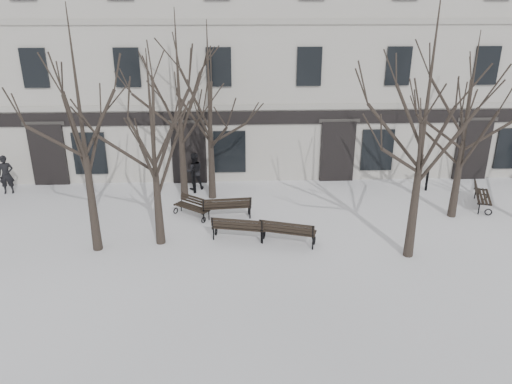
{
  "coord_description": "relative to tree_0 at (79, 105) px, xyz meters",
  "views": [
    {
      "loc": [
        -1.25,
        -14.51,
        8.44
      ],
      "look_at": [
        -0.56,
        3.0,
        1.42
      ],
      "focal_mm": 35.0,
      "sensor_mm": 36.0,
      "label": 1
    }
  ],
  "objects": [
    {
      "name": "bollard_a",
      "position": [
        3.04,
        5.2,
        -4.5
      ],
      "size": [
        0.15,
        0.15,
        1.17
      ],
      "color": "black",
      "rests_on": "ground"
    },
    {
      "name": "ground",
      "position": [
        6.22,
        -1.34,
        -5.13
      ],
      "size": [
        100.0,
        100.0,
        0.0
      ],
      "primitive_type": "plane",
      "color": "white",
      "rests_on": "ground"
    },
    {
      "name": "bench_4",
      "position": [
        4.52,
        2.4,
        -4.59
      ],
      "size": [
        2.0,
        0.89,
        0.98
      ],
      "rotation": [
        0.0,
        0.0,
        3.24
      ],
      "color": "black",
      "rests_on": "ground"
    },
    {
      "name": "tree_6",
      "position": [
        13.64,
        2.28,
        -0.61
      ],
      "size": [
        5.06,
        5.06,
        7.23
      ],
      "color": "black",
      "rests_on": "ground"
    },
    {
      "name": "tree_1",
      "position": [
        2.16,
        0.4,
        -0.86
      ],
      "size": [
        4.78,
        4.78,
        6.83
      ],
      "color": "black",
      "rests_on": "ground"
    },
    {
      "name": "tree_2",
      "position": [
        10.82,
        -0.89,
        0.3
      ],
      "size": [
        6.08,
        6.08,
        8.68
      ],
      "color": "black",
      "rests_on": "ground"
    },
    {
      "name": "tree_5",
      "position": [
        3.86,
        4.65,
        -0.45
      ],
      "size": [
        5.24,
        5.24,
        7.49
      ],
      "color": "black",
      "rests_on": "ground"
    },
    {
      "name": "pedestrian_b",
      "position": [
        2.99,
        5.71,
        -5.13
      ],
      "size": [
        0.97,
        0.82,
        1.73
      ],
      "primitive_type": "imported",
      "rotation": [
        0.0,
        0.0,
        3.36
      ],
      "color": "black",
      "rests_on": "ground"
    },
    {
      "name": "building",
      "position": [
        6.22,
        11.62,
        0.39
      ],
      "size": [
        40.4,
        10.2,
        11.4
      ],
      "color": "#B6B1A8",
      "rests_on": "ground"
    },
    {
      "name": "pedestrian_a",
      "position": [
        -5.37,
        5.54,
        -5.13
      ],
      "size": [
        0.72,
        0.56,
        1.76
      ],
      "primitive_type": "imported",
      "rotation": [
        0.0,
        0.0,
        0.24
      ],
      "color": "black",
      "rests_on": "ground"
    },
    {
      "name": "bollard_b",
      "position": [
        13.61,
        5.12,
        -4.57
      ],
      "size": [
        0.13,
        0.13,
        1.05
      ],
      "color": "black",
      "rests_on": "ground"
    },
    {
      "name": "tree_0",
      "position": [
        0.0,
        0.0,
        0.0
      ],
      "size": [
        5.74,
        5.74,
        8.2
      ],
      "color": "black",
      "rests_on": "ground"
    },
    {
      "name": "bench_5",
      "position": [
        15.22,
        3.18,
        -4.62
      ],
      "size": [
        1.25,
        1.94,
        0.93
      ],
      "rotation": [
        0.0,
        0.0,
        1.22
      ],
      "color": "black",
      "rests_on": "ground"
    },
    {
      "name": "bench_3",
      "position": [
        3.15,
        2.66,
        -4.69
      ],
      "size": [
        1.6,
        1.43,
        0.81
      ],
      "rotation": [
        0.0,
        0.0,
        -0.67
      ],
      "color": "black",
      "rests_on": "ground"
    },
    {
      "name": "tree_4",
      "position": [
        2.63,
        4.67,
        -0.17
      ],
      "size": [
        5.55,
        5.55,
        7.93
      ],
      "color": "black",
      "rests_on": "ground"
    },
    {
      "name": "bench_2",
      "position": [
        6.73,
        0.08,
        -4.59
      ],
      "size": [
        2.08,
        1.27,
        1.0
      ],
      "rotation": [
        0.0,
        0.0,
        2.83
      ],
      "color": "black",
      "rests_on": "ground"
    },
    {
      "name": "bench_1",
      "position": [
        4.98,
        0.49,
        -4.6
      ],
      "size": [
        2.0,
        1.07,
        0.96
      ],
      "rotation": [
        0.0,
        0.0,
        2.94
      ],
      "color": "black",
      "rests_on": "ground"
    }
  ]
}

